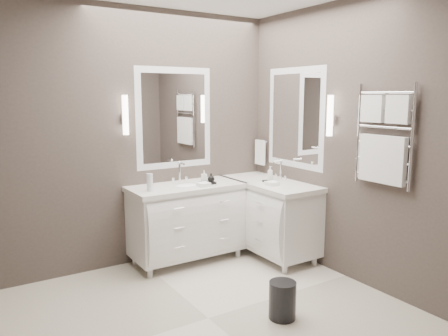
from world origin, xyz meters
TOP-DOWN VIEW (x-y plane):
  - floor at (0.00, 0.00)m, footprint 3.20×3.00m
  - wall_back at (0.00, 1.50)m, footprint 3.20×0.01m
  - wall_front at (0.00, -1.50)m, footprint 3.20×0.01m
  - wall_right at (1.60, 0.00)m, footprint 0.01×3.00m
  - vanity_back at (0.45, 1.23)m, footprint 1.24×0.59m
  - vanity_right at (1.33, 0.90)m, footprint 0.59×1.24m
  - mirror_back at (0.45, 1.49)m, footprint 0.90×0.02m
  - mirror_right at (1.59, 0.80)m, footprint 0.02×0.90m
  - sconce_back at (-0.13, 1.43)m, footprint 0.06×0.06m
  - sconce_right at (1.53, 0.22)m, footprint 0.06×0.06m
  - towel_bar_corner at (1.54, 1.36)m, footprint 0.03×0.22m
  - towel_ladder at (1.55, -0.40)m, footprint 0.06×0.58m
  - waste_bin at (0.51, -0.32)m, footprint 0.25×0.25m
  - amenity_tray_back at (0.66, 1.14)m, footprint 0.16×0.12m
  - amenity_tray_right at (1.27, 0.83)m, footprint 0.11×0.15m
  - water_bottle at (-0.01, 1.14)m, footprint 0.07×0.07m
  - soap_bottle_a at (0.63, 1.16)m, footprint 0.07×0.07m
  - soap_bottle_b at (0.69, 1.11)m, footprint 0.09×0.09m
  - soap_bottle_c at (1.27, 0.83)m, footprint 0.06×0.07m

SIDE VIEW (x-z plane):
  - floor at x=0.00m, z-range -0.01..0.00m
  - waste_bin at x=0.51m, z-range 0.00..0.31m
  - vanity_back at x=0.45m, z-range 0.00..0.97m
  - vanity_right at x=1.33m, z-range 0.00..0.97m
  - amenity_tray_right at x=1.27m, z-range 0.85..0.87m
  - amenity_tray_back at x=0.66m, z-range 0.85..0.87m
  - soap_bottle_b at x=0.69m, z-range 0.87..0.97m
  - soap_bottle_a at x=0.63m, z-range 0.87..1.00m
  - water_bottle at x=-0.01m, z-range 0.85..1.03m
  - soap_bottle_c at x=1.27m, z-range 0.87..1.03m
  - towel_bar_corner at x=1.54m, z-range 0.97..1.27m
  - wall_back at x=0.00m, z-range 0.00..2.70m
  - wall_front at x=0.00m, z-range 0.00..2.70m
  - wall_right at x=1.60m, z-range 0.00..2.70m
  - towel_ladder at x=1.55m, z-range 0.94..1.84m
  - mirror_back at x=0.45m, z-range 1.00..2.10m
  - mirror_right at x=1.59m, z-range 1.00..2.10m
  - sconce_back at x=-0.13m, z-range 1.39..1.79m
  - sconce_right at x=1.53m, z-range 1.39..1.79m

